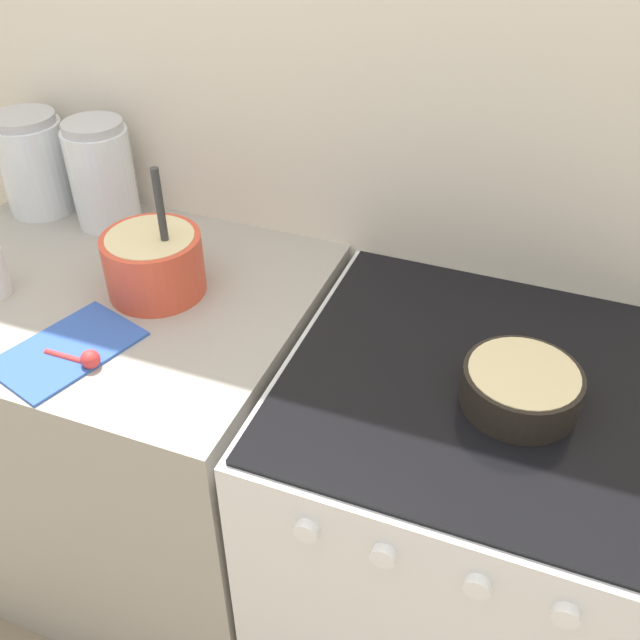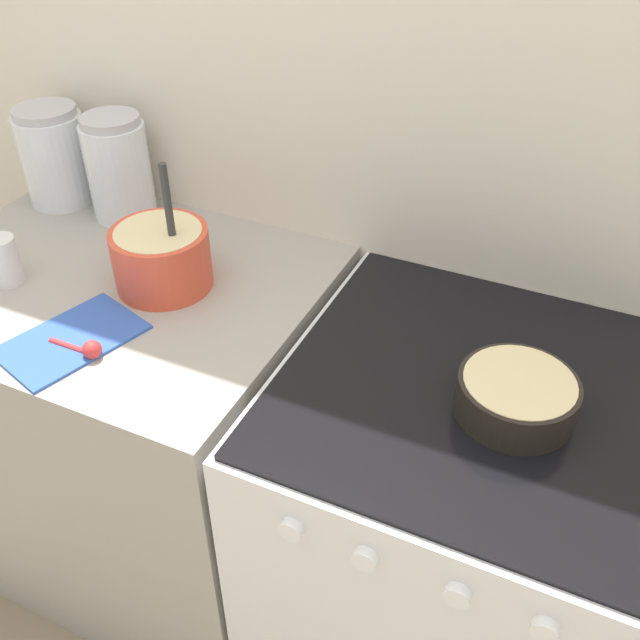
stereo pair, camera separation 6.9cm
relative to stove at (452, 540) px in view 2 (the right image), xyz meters
The scene contains 10 objects.
wall_back 0.92m from the stove, 134.75° to the left, with size 4.77×0.05×2.40m.
countertop_cabinet 0.81m from the stove, behind, with size 0.88×0.70×0.89m.
stove is the anchor object (origin of this frame).
mixing_bowl 0.86m from the stove, behind, with size 0.20×0.20×0.28m.
baking_pan 0.49m from the stove, 30.06° to the right, with size 0.20×0.20×0.07m.
storage_jar_left 1.29m from the stove, 167.79° to the left, with size 0.16×0.16×0.24m.
storage_jar_middle 1.13m from the stove, 165.40° to the left, with size 0.15×0.15×0.25m.
tin_can 1.12m from the stove, behind, with size 0.07×0.07×0.10m.
recipe_page 0.89m from the stove, 164.86° to the right, with size 0.24×0.29×0.01m.
measuring_spoon 0.85m from the stove, 162.01° to the right, with size 0.12×0.04×0.04m.
Camera 2 is at (0.50, -0.61, 1.75)m, focal length 40.00 mm.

